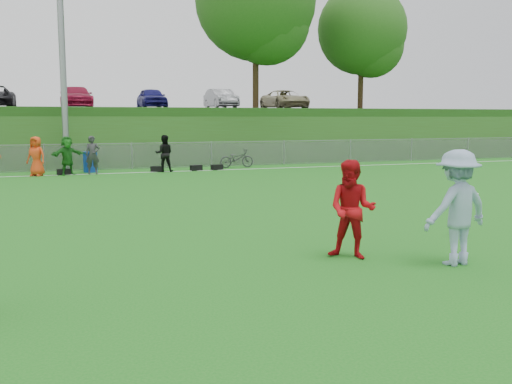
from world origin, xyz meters
name	(u,v)px	position (x,y,z in m)	size (l,w,h in m)	color
ground	(299,274)	(0.00, 0.00, 0.00)	(120.00, 120.00, 0.00)	#166916
sideline_far	(138,173)	(0.00, 18.00, 0.01)	(60.00, 0.10, 0.01)	white
fence	(132,156)	(0.00, 20.00, 0.65)	(58.00, 0.06, 1.30)	gray
light_pole	(61,27)	(-3.00, 20.80, 6.71)	(1.20, 0.40, 12.15)	gray
berm	(110,133)	(0.00, 31.00, 1.50)	(120.00, 18.00, 3.00)	#264D15
parking_lot	(106,109)	(0.00, 33.00, 3.05)	(120.00, 12.00, 0.10)	black
tree_green_near	(259,5)	(8.16, 24.42, 9.03)	(7.14, 7.14, 9.95)	black
tree_green_far	(365,34)	(16.16, 25.92, 7.96)	(5.88, 5.88, 8.19)	black
car_row	(89,97)	(-1.17, 32.00, 3.82)	(32.04, 5.18, 1.44)	white
spectator_row	(74,155)	(-2.76, 18.00, 0.85)	(8.37, 1.11, 1.69)	#B6310C
gear_bags	(160,169)	(1.04, 18.10, 0.13)	(7.56, 0.48, 0.26)	black
player_red_center	(352,210)	(1.32, 0.67, 0.88)	(0.85, 0.67, 1.76)	#BA0C13
player_blue	(457,208)	(2.78, -0.30, 0.98)	(1.27, 0.73, 1.96)	#8EA5C5
frisbee	(472,194)	(4.54, 1.41, 0.92)	(0.27, 0.27, 0.02)	silver
recycling_bin	(90,162)	(-2.02, 19.00, 0.47)	(0.63, 0.63, 0.94)	#0F36A8
bicycle	(237,159)	(5.02, 18.97, 0.46)	(0.61, 1.74, 0.92)	#2E2E31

